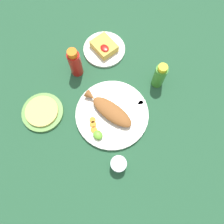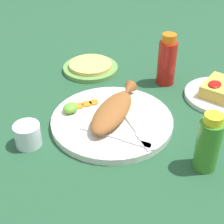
{
  "view_description": "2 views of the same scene",
  "coord_description": "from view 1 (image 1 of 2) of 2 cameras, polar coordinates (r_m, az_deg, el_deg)",
  "views": [
    {
      "loc": [
        0.24,
        -0.19,
        0.91
      ],
      "look_at": [
        0.0,
        0.0,
        0.04
      ],
      "focal_mm": 35.0,
      "sensor_mm": 36.0,
      "label": 1
    },
    {
      "loc": [
        0.59,
        0.42,
        0.55
      ],
      "look_at": [
        0.0,
        0.0,
        0.04
      ],
      "focal_mm": 55.0,
      "sensor_mm": 36.0,
      "label": 2
    }
  ],
  "objects": [
    {
      "name": "fork_far",
      "position": [
        0.95,
        5.12,
        -0.61
      ],
      "size": [
        0.05,
        0.18,
        0.0
      ],
      "rotation": [
        0.0,
        0.0,
        8.08
      ],
      "color": "silver",
      "rests_on": "main_plate"
    },
    {
      "name": "hot_sauce_bottle_red",
      "position": [
        1.0,
        -9.62,
        12.53
      ],
      "size": [
        0.06,
        0.06,
        0.16
      ],
      "color": "#B21914",
      "rests_on": "ground_plane"
    },
    {
      "name": "fork_near",
      "position": [
        0.96,
        4.12,
        2.12
      ],
      "size": [
        0.11,
        0.16,
        0.0
      ],
      "rotation": [
        0.0,
        0.0,
        7.28
      ],
      "color": "silver",
      "rests_on": "main_plate"
    },
    {
      "name": "carrot_slice_near",
      "position": [
        0.94,
        -5.08,
        -2.07
      ],
      "size": [
        0.03,
        0.03,
        0.0
      ],
      "primitive_type": "cylinder",
      "color": "orange",
      "rests_on": "main_plate"
    },
    {
      "name": "tortilla_stack",
      "position": [
        1.0,
        -17.87,
        0.19
      ],
      "size": [
        0.14,
        0.14,
        0.01
      ],
      "primitive_type": "cylinder",
      "color": "#E0C666",
      "rests_on": "tortilla_plate"
    },
    {
      "name": "lime_wedge_main",
      "position": [
        0.91,
        -3.72,
        -6.03
      ],
      "size": [
        0.04,
        0.04,
        0.02
      ],
      "primitive_type": "ellipsoid",
      "color": "#6BB233",
      "rests_on": "main_plate"
    },
    {
      "name": "carrot_slice_mid",
      "position": [
        0.93,
        -4.97,
        -3.25
      ],
      "size": [
        0.03,
        0.03,
        0.0
      ],
      "primitive_type": "cylinder",
      "color": "orange",
      "rests_on": "main_plate"
    },
    {
      "name": "hot_sauce_bottle_green",
      "position": [
        0.99,
        12.3,
        9.23
      ],
      "size": [
        0.05,
        0.05,
        0.14
      ],
      "color": "#3D8428",
      "rests_on": "ground_plane"
    },
    {
      "name": "salt_cup",
      "position": [
        0.89,
        1.69,
        -13.51
      ],
      "size": [
        0.06,
        0.06,
        0.06
      ],
      "color": "silver",
      "rests_on": "ground_plane"
    },
    {
      "name": "tortilla_plate",
      "position": [
        1.01,
        -17.65,
        -0.06
      ],
      "size": [
        0.18,
        0.18,
        0.01
      ],
      "primitive_type": "cylinder",
      "color": "#6B9E4C",
      "rests_on": "ground_plane"
    },
    {
      "name": "main_plate",
      "position": [
        0.96,
        0.0,
        -0.58
      ],
      "size": [
        0.32,
        0.32,
        0.02
      ],
      "primitive_type": "cylinder",
      "color": "silver",
      "rests_on": "ground_plane"
    },
    {
      "name": "fries_pile",
      "position": [
        1.09,
        -2.08,
        16.79
      ],
      "size": [
        0.11,
        0.09,
        0.04
      ],
      "color": "gold",
      "rests_on": "side_plate_fries"
    },
    {
      "name": "ground_plane",
      "position": [
        0.96,
        0.0,
        -0.75
      ],
      "size": [
        4.0,
        4.0,
        0.0
      ],
      "primitive_type": "plane",
      "color": "#235133"
    },
    {
      "name": "carrot_slice_far",
      "position": [
        0.93,
        -4.74,
        -4.64
      ],
      "size": [
        0.03,
        0.03,
        0.0
      ],
      "primitive_type": "cylinder",
      "color": "orange",
      "rests_on": "main_plate"
    },
    {
      "name": "side_plate_fries",
      "position": [
        1.11,
        -2.04,
        16.05
      ],
      "size": [
        0.2,
        0.2,
        0.01
      ],
      "primitive_type": "cylinder",
      "color": "silver",
      "rests_on": "ground_plane"
    },
    {
      "name": "fried_fish",
      "position": [
        0.93,
        -0.5,
        0.38
      ],
      "size": [
        0.25,
        0.12,
        0.04
      ],
      "rotation": [
        0.0,
        0.0,
        0.22
      ],
      "color": "#935628",
      "rests_on": "main_plate"
    }
  ]
}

